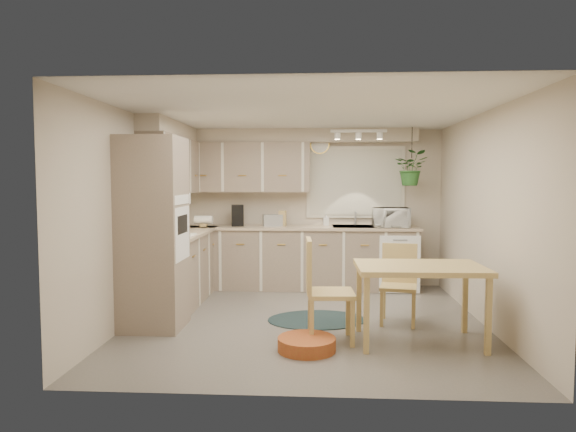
% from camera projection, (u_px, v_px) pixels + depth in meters
% --- Properties ---
extents(floor, '(4.20, 4.20, 0.00)m').
position_uv_depth(floor, '(307.00, 321.00, 5.96)').
color(floor, '#67605B').
rests_on(floor, ground).
extents(ceiling, '(4.20, 4.20, 0.00)m').
position_uv_depth(ceiling, '(307.00, 112.00, 5.79)').
color(ceiling, silver).
rests_on(ceiling, wall_back).
extents(wall_back, '(4.00, 0.04, 2.40)m').
position_uv_depth(wall_back, '(310.00, 208.00, 7.97)').
color(wall_back, '#BDB09C').
rests_on(wall_back, floor).
extents(wall_front, '(4.00, 0.04, 2.40)m').
position_uv_depth(wall_front, '(300.00, 239.00, 3.78)').
color(wall_front, '#BDB09C').
rests_on(wall_front, floor).
extents(wall_left, '(0.04, 4.20, 2.40)m').
position_uv_depth(wall_left, '(136.00, 217.00, 5.99)').
color(wall_left, '#BDB09C').
rests_on(wall_left, floor).
extents(wall_right, '(0.04, 4.20, 2.40)m').
position_uv_depth(wall_right, '(485.00, 219.00, 5.76)').
color(wall_right, '#BDB09C').
rests_on(wall_right, floor).
extents(base_cab_left, '(0.60, 1.85, 0.90)m').
position_uv_depth(base_cab_left, '(182.00, 268.00, 6.90)').
color(base_cab_left, gray).
rests_on(base_cab_left, floor).
extents(base_cab_back, '(3.60, 0.60, 0.90)m').
position_uv_depth(base_cab_back, '(296.00, 259.00, 7.73)').
color(base_cab_back, gray).
rests_on(base_cab_back, floor).
extents(counter_left, '(0.64, 1.89, 0.04)m').
position_uv_depth(counter_left, '(182.00, 233.00, 6.86)').
color(counter_left, '#C2B08E').
rests_on(counter_left, base_cab_left).
extents(counter_back, '(3.64, 0.64, 0.04)m').
position_uv_depth(counter_back, '(296.00, 228.00, 7.69)').
color(counter_back, '#C2B08E').
rests_on(counter_back, base_cab_back).
extents(oven_stack, '(0.65, 0.65, 2.10)m').
position_uv_depth(oven_stack, '(153.00, 233.00, 5.61)').
color(oven_stack, gray).
rests_on(oven_stack, floor).
extents(wall_oven_face, '(0.02, 0.56, 0.58)m').
position_uv_depth(wall_oven_face, '(182.00, 233.00, 5.59)').
color(wall_oven_face, white).
rests_on(wall_oven_face, oven_stack).
extents(upper_cab_left, '(0.35, 2.00, 0.75)m').
position_uv_depth(upper_cab_left, '(174.00, 166.00, 6.93)').
color(upper_cab_left, gray).
rests_on(upper_cab_left, wall_left).
extents(upper_cab_back, '(2.00, 0.35, 0.75)m').
position_uv_depth(upper_cab_back, '(244.00, 167.00, 7.81)').
color(upper_cab_back, gray).
rests_on(upper_cab_back, wall_back).
extents(soffit_left, '(0.30, 2.00, 0.20)m').
position_uv_depth(soffit_left, '(171.00, 130.00, 6.90)').
color(soffit_left, '#BDB09C').
rests_on(soffit_left, wall_left).
extents(soffit_back, '(3.60, 0.30, 0.20)m').
position_uv_depth(soffit_back, '(297.00, 136.00, 7.75)').
color(soffit_back, '#BDB09C').
rests_on(soffit_back, wall_back).
extents(cooktop, '(0.52, 0.58, 0.02)m').
position_uv_depth(cooktop, '(170.00, 236.00, 6.29)').
color(cooktop, white).
rests_on(cooktop, counter_left).
extents(range_hood, '(0.40, 0.60, 0.14)m').
position_uv_depth(range_hood, '(168.00, 199.00, 6.26)').
color(range_hood, white).
rests_on(range_hood, upper_cab_left).
extents(window_blinds, '(1.40, 0.02, 1.00)m').
position_uv_depth(window_blinds, '(355.00, 182.00, 7.87)').
color(window_blinds, silver).
rests_on(window_blinds, wall_back).
extents(window_frame, '(1.50, 0.02, 1.10)m').
position_uv_depth(window_frame, '(355.00, 182.00, 7.88)').
color(window_frame, beige).
rests_on(window_frame, wall_back).
extents(sink, '(0.70, 0.48, 0.10)m').
position_uv_depth(sink, '(356.00, 229.00, 7.65)').
color(sink, '#A7AAAF').
rests_on(sink, counter_back).
extents(dishwasher_front, '(0.58, 0.02, 0.83)m').
position_uv_depth(dishwasher_front, '(400.00, 265.00, 7.34)').
color(dishwasher_front, white).
rests_on(dishwasher_front, base_cab_back).
extents(track_light_bar, '(0.80, 0.04, 0.04)m').
position_uv_depth(track_light_bar, '(359.00, 131.00, 7.30)').
color(track_light_bar, white).
rests_on(track_light_bar, ceiling).
extents(wall_clock, '(0.30, 0.03, 0.30)m').
position_uv_depth(wall_clock, '(320.00, 144.00, 7.86)').
color(wall_clock, gold).
rests_on(wall_clock, wall_back).
extents(dining_table, '(1.26, 0.86, 0.78)m').
position_uv_depth(dining_table, '(419.00, 304.00, 5.14)').
color(dining_table, tan).
rests_on(dining_table, floor).
extents(chair_left, '(0.51, 0.51, 1.04)m').
position_uv_depth(chair_left, '(331.00, 290.00, 5.18)').
color(chair_left, tan).
rests_on(chair_left, floor).
extents(chair_back, '(0.50, 0.50, 0.90)m').
position_uv_depth(chair_back, '(398.00, 285.00, 5.81)').
color(chair_back, tan).
rests_on(chair_back, floor).
extents(braided_rug, '(1.26, 1.02, 0.01)m').
position_uv_depth(braided_rug, '(317.00, 320.00, 5.98)').
color(braided_rug, black).
rests_on(braided_rug, floor).
extents(pet_bed, '(0.62, 0.62, 0.13)m').
position_uv_depth(pet_bed, '(307.00, 344.00, 4.90)').
color(pet_bed, '#9F381F').
rests_on(pet_bed, floor).
extents(microwave, '(0.52, 0.30, 0.35)m').
position_uv_depth(microwave, '(391.00, 215.00, 7.50)').
color(microwave, white).
rests_on(microwave, counter_back).
extents(soap_bottle, '(0.10, 0.19, 0.09)m').
position_uv_depth(soap_bottle, '(326.00, 223.00, 7.82)').
color(soap_bottle, white).
rests_on(soap_bottle, counter_back).
extents(hanging_plant, '(0.55, 0.59, 0.40)m').
position_uv_depth(hanging_plant, '(411.00, 172.00, 7.44)').
color(hanging_plant, '#2B6327').
rests_on(hanging_plant, ceiling).
extents(coffee_maker, '(0.22, 0.25, 0.32)m').
position_uv_depth(coffee_maker, '(238.00, 215.00, 7.74)').
color(coffee_maker, black).
rests_on(coffee_maker, counter_back).
extents(toaster, '(0.32, 0.23, 0.17)m').
position_uv_depth(toaster, '(273.00, 220.00, 7.73)').
color(toaster, '#A7AAAF').
rests_on(toaster, counter_back).
extents(knife_block, '(0.12, 0.12, 0.23)m').
position_uv_depth(knife_block, '(282.00, 218.00, 7.75)').
color(knife_block, tan).
rests_on(knife_block, counter_back).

